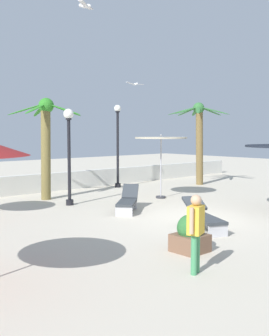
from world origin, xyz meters
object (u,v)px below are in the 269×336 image
Objects in this scene: lounge_chair_1 at (128,200)px; planter at (190,235)px; lamp_post_1 at (118,140)px; seagull_0 at (135,84)px; guest_0 at (196,227)px; seagull_1 at (85,6)px; lounge_chair_0 at (203,215)px; palm_tree_1 at (46,136)px; lamp_post_0 at (69,145)px; palm_tree_0 at (199,132)px; patio_umbrella_0 at (161,141)px.

planter is at bearing -115.21° from lounge_chair_1.
seagull_0 is (3.17, 2.21, 3.10)m from lamp_post_1.
seagull_1 reaches higher than guest_0.
planter is (-1.92, -1.14, -0.02)m from lounge_chair_0.
guest_0 reaches higher than planter.
lounge_chair_0 is 1.47× the size of seagull_0.
lounge_chair_0 is at bearing -86.34° from palm_tree_1.
lamp_post_1 is at bearing 30.02° from lamp_post_0.
lounge_chair_0 is at bearing -84.66° from lamp_post_0.
guest_0 is 1.79× the size of planter.
lamp_post_1 is 11.39m from planter.
lounge_chair_1 is 11.15m from seagull_0.
lounge_chair_1 is 5.07m from planter.
lamp_post_0 reaches higher than guest_0.
palm_tree_0 is 4.92× the size of planter.
seagull_0 is (-0.55, 4.21, 2.69)m from palm_tree_0.
lounge_chair_0 is 2.27× the size of seagull_1.
seagull_1 is (-1.14, -2.69, 4.15)m from lamp_post_0.
lounge_chair_1 is 2.13× the size of seagull_1.
palm_tree_0 is 12.44m from planter.
patio_umbrella_0 is 3.84m from lamp_post_0.
lamp_post_1 reaches higher than lamp_post_0.
palm_tree_1 is at bearing 93.66° from lounge_chair_0.
palm_tree_0 is at bearing 19.40° from seagull_1.
patio_umbrella_0 is 1.71× the size of guest_0.
planter is at bearing 44.21° from guest_0.
lamp_post_0 reaches higher than lounge_chair_0.
palm_tree_1 is at bearing 100.03° from lounge_chair_1.
patio_umbrella_0 is 1.46× the size of lounge_chair_1.
seagull_0 is (4.01, 5.95, 3.08)m from patio_umbrella_0.
seagull_1 is at bearing 76.30° from guest_0.
lounge_chair_0 is (-7.69, -6.42, -2.31)m from palm_tree_0.
seagull_0 reaches higher than lounge_chair_0.
guest_0 is at bearing -128.33° from seagull_0.
patio_umbrella_0 is at bearing -102.70° from lamp_post_1.
lounge_chair_0 is 1.25× the size of guest_0.
palm_tree_0 is 8.25m from palm_tree_1.
lamp_post_0 is 2.74× the size of seagull_0.
seagull_0 is at bearing 51.67° from guest_0.
palm_tree_1 is at bearing -168.76° from lamp_post_1.
seagull_1 is at bearing 118.35° from lounge_chair_0.
lamp_post_0 is 4.17× the size of planter.
lounge_chair_1 is 6.49m from guest_0.
seagull_0 is at bearing 40.38° from seagull_1.
lamp_post_1 is 2.24× the size of lounge_chair_1.
lamp_post_0 is 8.44m from guest_0.
lamp_post_0 is at bearing 95.34° from lounge_chair_0.
lounge_chair_1 is at bearing -156.84° from patio_umbrella_0.
palm_tree_1 is at bearing 74.77° from seagull_1.
seagull_0 is 11.63m from seagull_1.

